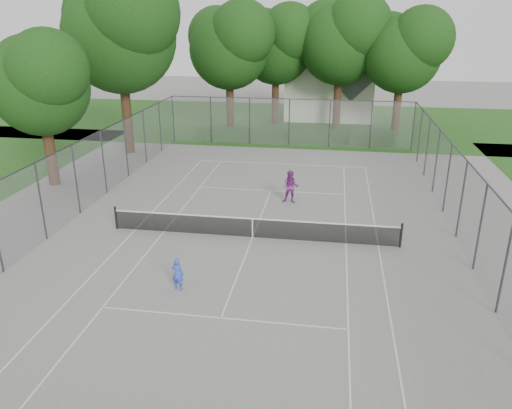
# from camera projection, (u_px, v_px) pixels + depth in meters

# --- Properties ---
(ground) EXTENTS (120.00, 120.00, 0.00)m
(ground) POSITION_uv_depth(u_px,v_px,m) (253.00, 237.00, 22.23)
(ground) COLOR slate
(ground) RESTS_ON ground
(grass_far) EXTENTS (60.00, 20.00, 0.00)m
(grass_far) POSITION_uv_depth(u_px,v_px,m) (298.00, 122.00, 46.23)
(grass_far) COLOR #1E4915
(grass_far) RESTS_ON ground
(court_markings) EXTENTS (11.03, 23.83, 0.01)m
(court_markings) POSITION_uv_depth(u_px,v_px,m) (253.00, 237.00, 22.23)
(court_markings) COLOR silver
(court_markings) RESTS_ON ground
(tennis_net) EXTENTS (12.87, 0.10, 1.10)m
(tennis_net) POSITION_uv_depth(u_px,v_px,m) (252.00, 227.00, 22.05)
(tennis_net) COLOR black
(tennis_net) RESTS_ON ground
(perimeter_fence) EXTENTS (18.08, 34.08, 3.52)m
(perimeter_fence) POSITION_uv_depth(u_px,v_px,m) (252.00, 199.00, 21.59)
(perimeter_fence) COLOR #38383D
(perimeter_fence) RESTS_ON ground
(tree_far_left) EXTENTS (7.32, 6.68, 10.52)m
(tree_far_left) POSITION_uv_depth(u_px,v_px,m) (230.00, 43.00, 39.64)
(tree_far_left) COLOR #351F13
(tree_far_left) RESTS_ON ground
(tree_far_midleft) EXTENTS (7.21, 6.58, 10.36)m
(tree_far_midleft) POSITION_uv_depth(u_px,v_px,m) (277.00, 42.00, 42.99)
(tree_far_midleft) COLOR #351F13
(tree_far_midleft) RESTS_ON ground
(tree_far_midright) EXTENTS (7.72, 7.05, 11.10)m
(tree_far_midright) POSITION_uv_depth(u_px,v_px,m) (342.00, 37.00, 40.78)
(tree_far_midright) COLOR #351F13
(tree_far_midright) RESTS_ON ground
(tree_far_right) EXTENTS (6.99, 6.38, 10.05)m
(tree_far_right) POSITION_uv_depth(u_px,v_px,m) (404.00, 48.00, 38.92)
(tree_far_right) COLOR #351F13
(tree_far_right) RESTS_ON ground
(tree_side_back) EXTENTS (8.66, 7.91, 12.45)m
(tree_side_back) POSITION_uv_depth(u_px,v_px,m) (120.00, 27.00, 32.96)
(tree_side_back) COLOR #351F13
(tree_side_back) RESTS_ON ground
(tree_side_front) EXTENTS (6.09, 5.56, 8.76)m
(tree_side_front) POSITION_uv_depth(u_px,v_px,m) (40.00, 79.00, 27.06)
(tree_side_front) COLOR #351F13
(tree_side_front) RESTS_ON ground
(hedge_left) EXTENTS (3.98, 1.19, 0.99)m
(hedge_left) POSITION_uv_depth(u_px,v_px,m) (224.00, 134.00, 39.18)
(hedge_left) COLOR #1C4215
(hedge_left) RESTS_ON ground
(hedge_mid) EXTENTS (3.24, 0.93, 1.02)m
(hedge_mid) POSITION_uv_depth(u_px,v_px,m) (311.00, 135.00, 39.06)
(hedge_mid) COLOR #1C4215
(hedge_mid) RESTS_ON ground
(hedge_right) EXTENTS (3.41, 1.25, 1.02)m
(hedge_right) POSITION_uv_depth(u_px,v_px,m) (371.00, 137.00, 38.14)
(hedge_right) COLOR #1C4215
(hedge_right) RESTS_ON ground
(house) EXTENTS (8.01, 6.21, 9.97)m
(house) POSITION_uv_depth(u_px,v_px,m) (330.00, 75.00, 46.95)
(house) COLOR silver
(house) RESTS_ON ground
(girl_player) EXTENTS (0.51, 0.39, 1.25)m
(girl_player) POSITION_uv_depth(u_px,v_px,m) (178.00, 274.00, 17.83)
(girl_player) COLOR blue
(girl_player) RESTS_ON ground
(woman_player) EXTENTS (0.88, 0.70, 1.75)m
(woman_player) POSITION_uv_depth(u_px,v_px,m) (291.00, 187.00, 26.07)
(woman_player) COLOR #78297C
(woman_player) RESTS_ON ground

